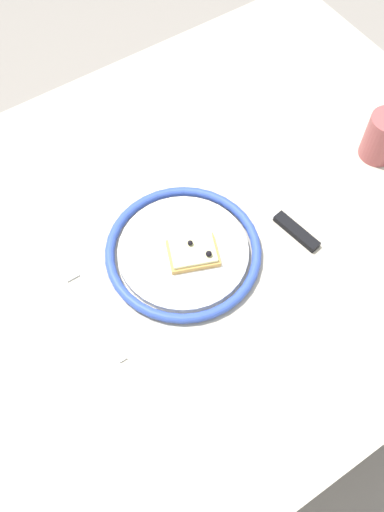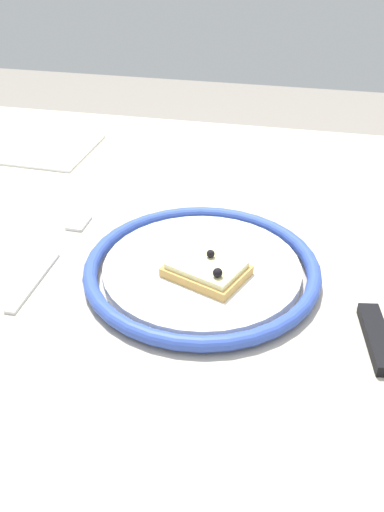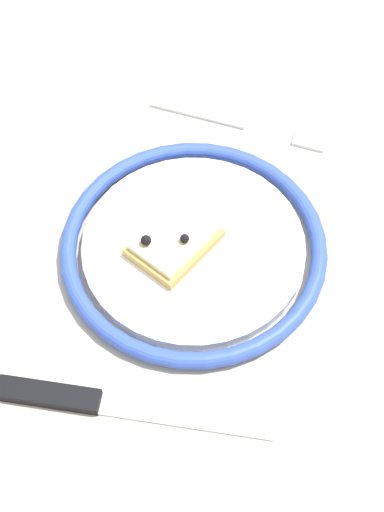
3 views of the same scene
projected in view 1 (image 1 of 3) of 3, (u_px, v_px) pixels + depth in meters
name	position (u px, v px, depth m)	size (l,w,h in m)	color
ground_plane	(191.00, 369.00, 1.57)	(6.00, 6.00, 0.00)	gray
dining_table	(190.00, 258.00, 1.03)	(1.18, 0.88, 0.71)	#BCB29E
plate	(183.00, 251.00, 0.93)	(0.26, 0.26, 0.02)	white
pizza_slice_near	(193.00, 252.00, 0.92)	(0.10, 0.09, 0.03)	tan
knife	(282.00, 220.00, 0.97)	(0.06, 0.24, 0.01)	silver
fork	(91.00, 308.00, 0.89)	(0.02, 0.20, 0.00)	silver
cup	(383.00, 137.00, 1.01)	(0.07, 0.07, 0.09)	#A54C4C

